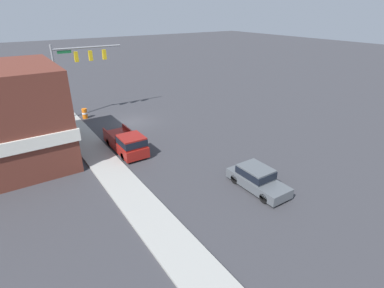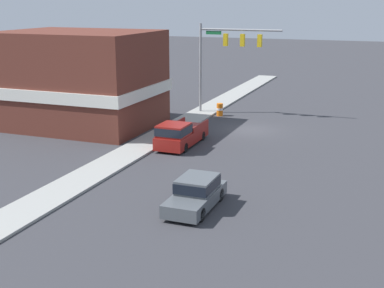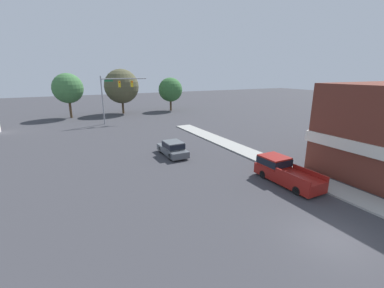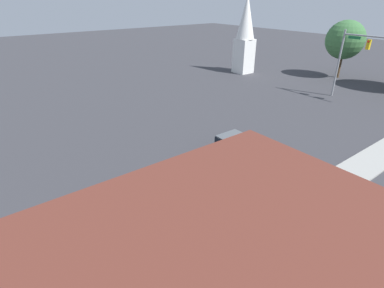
{
  "view_description": "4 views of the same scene",
  "coord_description": "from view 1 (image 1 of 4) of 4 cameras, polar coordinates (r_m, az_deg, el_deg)",
  "views": [
    {
      "loc": [
        11.56,
        28.79,
        11.32
      ],
      "look_at": [
        0.36,
        12.03,
        2.09
      ],
      "focal_mm": 28.0,
      "sensor_mm": 36.0,
      "label": 1
    },
    {
      "loc": [
        -10.52,
        39.82,
        9.95
      ],
      "look_at": [
        -0.11,
        12.95,
        2.14
      ],
      "focal_mm": 50.0,
      "sensor_mm": 36.0,
      "label": 2
    },
    {
      "loc": [
        -11.84,
        -6.93,
        8.41
      ],
      "look_at": [
        -1.03,
        13.85,
        1.85
      ],
      "focal_mm": 24.0,
      "sensor_mm": 36.0,
      "label": 3
    },
    {
      "loc": [
        13.15,
        1.14,
        11.34
      ],
      "look_at": [
        -0.09,
        11.25,
        3.08
      ],
      "focal_mm": 28.0,
      "sensor_mm": 36.0,
      "label": 4
    }
  ],
  "objects": [
    {
      "name": "ground_plane",
      "position": [
        33.03,
        -11.18,
        4.08
      ],
      "size": [
        200.0,
        200.0,
        0.0
      ],
      "primitive_type": "plane",
      "color": "#38383D"
    },
    {
      "name": "sidewalk_curb",
      "position": [
        31.46,
        -20.73,
        1.99
      ],
      "size": [
        2.4,
        60.0,
        0.14
      ],
      "color": "#9E9E99",
      "rests_on": "ground"
    },
    {
      "name": "near_signal_assembly",
      "position": [
        35.06,
        -20.92,
        14.09
      ],
      "size": [
        7.34,
        0.49,
        7.94
      ],
      "color": "gray",
      "rests_on": "ground"
    },
    {
      "name": "car_lead",
      "position": [
        20.85,
        12.25,
        -6.33
      ],
      "size": [
        1.83,
        4.51,
        1.53
      ],
      "color": "black",
      "rests_on": "ground"
    },
    {
      "name": "pickup_truck_parked",
      "position": [
        25.89,
        -12.23,
        0.28
      ],
      "size": [
        1.99,
        5.52,
        1.82
      ],
      "color": "black",
      "rests_on": "ground"
    },
    {
      "name": "construction_barrel",
      "position": [
        35.52,
        -19.76,
        5.5
      ],
      "size": [
        0.57,
        0.57,
        1.1
      ],
      "color": "orange",
      "rests_on": "ground"
    }
  ]
}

